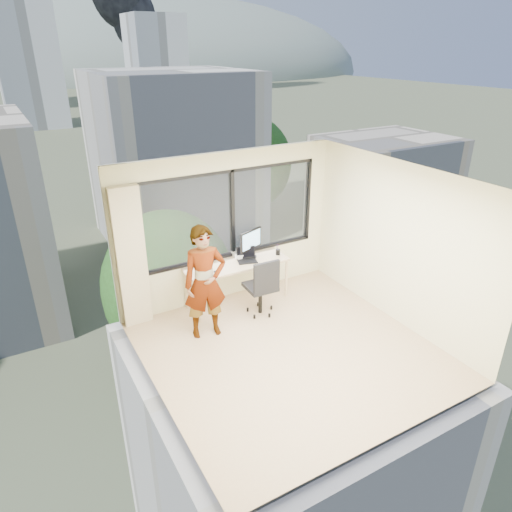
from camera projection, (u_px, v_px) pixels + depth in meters
floor at (289, 350)px, 6.91m from camera, size 4.00×4.00×0.01m
ceiling at (295, 180)px, 5.82m from camera, size 4.00×4.00×0.01m
wall_front at (399, 348)px, 4.79m from camera, size 4.00×0.01×2.60m
wall_left at (151, 310)px, 5.47m from camera, size 0.01×4.00×2.60m
wall_right at (398, 244)px, 7.27m from camera, size 0.01×4.00×2.60m
window_wall at (229, 214)px, 7.87m from camera, size 3.30×0.16×1.55m
curtain at (131, 258)px, 7.14m from camera, size 0.45×0.14×2.30m
desk at (237, 283)px, 8.06m from camera, size 1.80×0.60×0.75m
chair at (260, 285)px, 7.66m from camera, size 0.56×0.56×1.06m
person at (205, 282)px, 6.95m from camera, size 0.72×0.53×1.80m
monitor at (251, 244)px, 8.03m from camera, size 0.52×0.28×0.51m
game_console at (243, 254)px, 8.17m from camera, size 0.34×0.29×0.08m
laptop at (247, 256)px, 7.93m from camera, size 0.41×0.42×0.21m
cellphone at (217, 271)px, 7.61m from camera, size 0.12×0.08×0.01m
pen_cup at (278, 252)px, 8.21m from camera, size 0.09×0.09×0.10m
handbag at (245, 252)px, 8.10m from camera, size 0.27×0.17×0.20m
exterior_ground at (3, 129)px, 107.44m from camera, size 400.00×400.00×0.04m
near_bldg_b at (175, 159)px, 44.80m from camera, size 14.00×13.00×16.00m
near_bldg_c at (383, 188)px, 46.26m from camera, size 12.00×10.00×10.00m
far_tower_b at (27, 59)px, 104.76m from camera, size 13.00×13.00×30.00m
far_tower_c at (156, 62)px, 138.02m from camera, size 15.00×15.00×26.00m
hill_b at (150, 73)px, 310.21m from camera, size 300.00×220.00×96.00m
tree_b at (171, 302)px, 26.89m from camera, size 7.60×7.60×9.00m
tree_c at (254, 172)px, 52.13m from camera, size 8.40×8.40×10.00m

